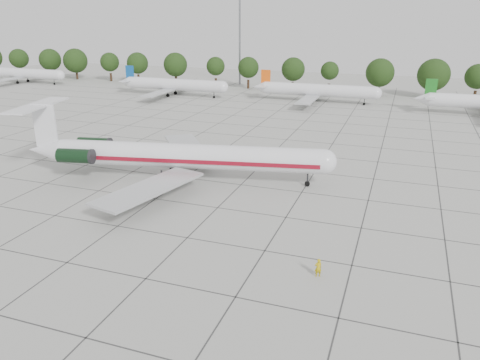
{
  "coord_description": "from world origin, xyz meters",
  "views": [
    {
      "loc": [
        18.8,
        -45.38,
        21.01
      ],
      "look_at": [
        2.53,
        0.5,
        3.5
      ],
      "focal_mm": 35.0,
      "sensor_mm": 36.0,
      "label": 1
    }
  ],
  "objects": [
    {
      "name": "ground_crew",
      "position": [
        13.49,
        -10.8,
        0.83
      ],
      "size": [
        0.72,
        0.64,
        1.66
      ],
      "primitive_type": "imported",
      "rotation": [
        0.0,
        0.0,
        3.65
      ],
      "color": "#C0A50B",
      "rests_on": "ground"
    },
    {
      "name": "apron_joints",
      "position": [
        0.0,
        15.0,
        0.01
      ],
      "size": [
        170.0,
        170.0,
        0.02
      ],
      "primitive_type": "cube",
      "color": "#383838",
      "rests_on": "ground"
    },
    {
      "name": "main_airliner",
      "position": [
        -9.25,
        6.74,
        3.42
      ],
      "size": [
        40.91,
        31.83,
        9.69
      ],
      "rotation": [
        0.0,
        0.0,
        0.2
      ],
      "color": "silver",
      "rests_on": "ground"
    },
    {
      "name": "floodlight_mast",
      "position": [
        -30.0,
        92.0,
        14.28
      ],
      "size": [
        1.6,
        1.6,
        25.45
      ],
      "color": "slate",
      "rests_on": "ground"
    },
    {
      "name": "ground",
      "position": [
        0.0,
        0.0,
        0.0
      ],
      "size": [
        260.0,
        260.0,
        0.0
      ],
      "primitive_type": "plane",
      "color": "#A7A7A0",
      "rests_on": "ground"
    },
    {
      "name": "bg_airliner_c",
      "position": [
        -1.82,
        69.58,
        2.91
      ],
      "size": [
        28.24,
        27.2,
        7.4
      ],
      "color": "silver",
      "rests_on": "ground"
    },
    {
      "name": "tree_line",
      "position": [
        -11.68,
        85.0,
        5.98
      ],
      "size": [
        249.86,
        8.44,
        10.22
      ],
      "color": "#332114",
      "rests_on": "ground"
    },
    {
      "name": "bg_airliner_a",
      "position": [
        -94.73,
        72.14,
        2.91
      ],
      "size": [
        28.24,
        27.2,
        7.4
      ],
      "color": "silver",
      "rests_on": "ground"
    },
    {
      "name": "bg_airliner_b",
      "position": [
        -39.41,
        66.45,
        2.91
      ],
      "size": [
        28.24,
        27.2,
        7.4
      ],
      "color": "silver",
      "rests_on": "ground"
    }
  ]
}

